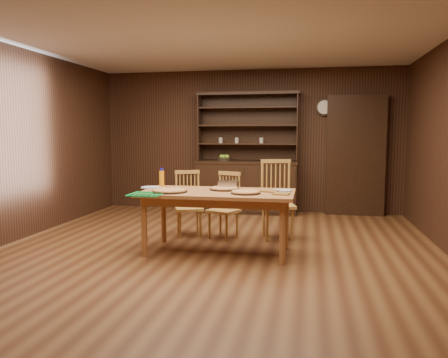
% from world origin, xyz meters
% --- Properties ---
extents(floor, '(6.00, 6.00, 0.00)m').
position_xyz_m(floor, '(0.00, 0.00, 0.00)').
color(floor, brown).
rests_on(floor, ground).
extents(room_shell, '(6.00, 6.00, 6.00)m').
position_xyz_m(room_shell, '(0.00, 0.00, 1.58)').
color(room_shell, beige).
rests_on(room_shell, floor).
extents(china_hutch, '(1.84, 0.52, 2.17)m').
position_xyz_m(china_hutch, '(-0.00, 2.75, 0.60)').
color(china_hutch, black).
rests_on(china_hutch, floor).
extents(doorway, '(1.00, 0.18, 2.10)m').
position_xyz_m(doorway, '(1.90, 2.90, 1.05)').
color(doorway, black).
rests_on(doorway, floor).
extents(wall_clock, '(0.30, 0.05, 0.30)m').
position_xyz_m(wall_clock, '(1.35, 2.96, 1.90)').
color(wall_clock, black).
rests_on(wall_clock, room_shell).
extents(dining_table, '(1.83, 0.91, 0.75)m').
position_xyz_m(dining_table, '(0.04, 0.02, 0.67)').
color(dining_table, '#AD6F3C').
rests_on(dining_table, floor).
extents(chair_left, '(0.48, 0.47, 0.91)m').
position_xyz_m(chair_left, '(-0.57, 0.88, 0.48)').
color(chair_left, '#C79244').
rests_on(chair_left, floor).
extents(chair_center, '(0.48, 0.47, 0.91)m').
position_xyz_m(chair_center, '(-0.01, 0.81, 0.48)').
color(chair_center, '#C79244').
rests_on(chair_center, floor).
extents(chair_right, '(0.54, 0.52, 1.08)m').
position_xyz_m(chair_right, '(0.68, 0.95, 0.57)').
color(chair_right, '#C79244').
rests_on(chair_right, floor).
extents(pizza_left, '(0.42, 0.42, 0.04)m').
position_xyz_m(pizza_left, '(-0.51, -0.16, 0.77)').
color(pizza_left, black).
rests_on(pizza_left, dining_table).
extents(pizza_right, '(0.35, 0.35, 0.04)m').
position_xyz_m(pizza_right, '(0.40, -0.12, 0.77)').
color(pizza_right, black).
rests_on(pizza_right, dining_table).
extents(pizza_center, '(0.36, 0.36, 0.04)m').
position_xyz_m(pizza_center, '(0.09, 0.16, 0.77)').
color(pizza_center, black).
rests_on(pizza_center, dining_table).
extents(cooling_rack, '(0.46, 0.46, 0.02)m').
position_xyz_m(cooling_rack, '(-0.70, -0.42, 0.76)').
color(cooling_rack, '#0EB850').
rests_on(cooling_rack, dining_table).
extents(plate_left, '(0.26, 0.26, 0.02)m').
position_xyz_m(plate_left, '(-0.86, 0.17, 0.76)').
color(plate_left, white).
rests_on(plate_left, dining_table).
extents(plate_right, '(0.25, 0.25, 0.02)m').
position_xyz_m(plate_right, '(0.79, 0.19, 0.76)').
color(plate_right, white).
rests_on(plate_right, dining_table).
extents(foil_dish, '(0.24, 0.17, 0.10)m').
position_xyz_m(foil_dish, '(0.12, 0.31, 0.80)').
color(foil_dish, silver).
rests_on(foil_dish, dining_table).
extents(juice_bottle, '(0.06, 0.06, 0.24)m').
position_xyz_m(juice_bottle, '(-0.78, 0.36, 0.86)').
color(juice_bottle, orange).
rests_on(juice_bottle, dining_table).
extents(pot_holder_a, '(0.21, 0.21, 0.01)m').
position_xyz_m(pot_holder_a, '(0.80, -0.10, 0.76)').
color(pot_holder_a, red).
rests_on(pot_holder_a, dining_table).
extents(pot_holder_b, '(0.27, 0.27, 0.02)m').
position_xyz_m(pot_holder_b, '(0.67, 0.11, 0.76)').
color(pot_holder_b, red).
rests_on(pot_holder_b, dining_table).
extents(fruit_bowl, '(0.29, 0.29, 0.12)m').
position_xyz_m(fruit_bowl, '(-0.41, 2.69, 0.98)').
color(fruit_bowl, black).
rests_on(fruit_bowl, china_hutch).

